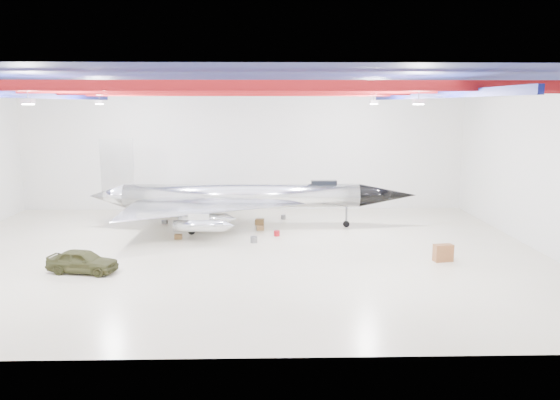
{
  "coord_description": "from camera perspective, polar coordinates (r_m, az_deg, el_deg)",
  "views": [
    {
      "loc": [
        2.14,
        -34.46,
        9.59
      ],
      "look_at": [
        3.02,
        2.0,
        3.13
      ],
      "focal_mm": 35.0,
      "sensor_mm": 36.0,
      "label": 1
    }
  ],
  "objects": [
    {
      "name": "spares_box",
      "position": [
        45.86,
        0.35,
        -1.79
      ],
      "size": [
        0.49,
        0.49,
        0.37
      ],
      "primitive_type": "cylinder",
      "rotation": [
        0.0,
        0.0,
        0.23
      ],
      "color": "#59595B",
      "rests_on": "floor"
    },
    {
      "name": "wall_back",
      "position": [
        49.68,
        -3.86,
        5.3
      ],
      "size": [
        40.0,
        0.0,
        40.0
      ],
      "primitive_type": "plane",
      "rotation": [
        1.57,
        0.0,
        0.0
      ],
      "color": "silver",
      "rests_on": "floor"
    },
    {
      "name": "engine_drum",
      "position": [
        38.23,
        -2.75,
        -4.15
      ],
      "size": [
        0.64,
        0.64,
        0.44
      ],
      "primitive_type": "cylinder",
      "rotation": [
        0.0,
        0.0,
        0.38
      ],
      "color": "#59595B",
      "rests_on": "floor"
    },
    {
      "name": "toolbox_red",
      "position": [
        42.98,
        -6.28,
        -2.72
      ],
      "size": [
        0.43,
        0.37,
        0.27
      ],
      "primitive_type": "cube",
      "rotation": [
        0.0,
        0.0,
        -0.15
      ],
      "color": "#AA111A",
      "rests_on": "floor"
    },
    {
      "name": "tool_chest",
      "position": [
        40.09,
        -0.33,
        -3.5
      ],
      "size": [
        0.56,
        0.56,
        0.39
      ],
      "primitive_type": "cylinder",
      "rotation": [
        0.0,
        0.0,
        0.35
      ],
      "color": "#AA111A",
      "rests_on": "floor"
    },
    {
      "name": "floor",
      "position": [
        35.84,
        -4.78,
        -5.51
      ],
      "size": [
        40.0,
        40.0,
        0.0
      ],
      "primitive_type": "plane",
      "color": "beige",
      "rests_on": "ground"
    },
    {
      "name": "oil_barrel",
      "position": [
        41.93,
        -2.06,
        -2.91
      ],
      "size": [
        0.55,
        0.44,
        0.38
      ],
      "primitive_type": "cube",
      "rotation": [
        0.0,
        0.0,
        -0.01
      ],
      "color": "olive",
      "rests_on": "floor"
    },
    {
      "name": "crate_ply",
      "position": [
        39.87,
        -10.57,
        -3.78
      ],
      "size": [
        0.52,
        0.43,
        0.36
      ],
      "primitive_type": "cube",
      "rotation": [
        0.0,
        0.0,
        -0.04
      ],
      "color": "olive",
      "rests_on": "floor"
    },
    {
      "name": "crate_small",
      "position": [
        45.16,
        -11.95,
        -2.25
      ],
      "size": [
        0.5,
        0.45,
        0.29
      ],
      "primitive_type": "cube",
      "rotation": [
        0.0,
        0.0,
        -0.38
      ],
      "color": "#59595B",
      "rests_on": "floor"
    },
    {
      "name": "desk",
      "position": [
        35.16,
        16.68,
        -5.32
      ],
      "size": [
        1.24,
        0.76,
        1.06
      ],
      "primitive_type": "cube",
      "rotation": [
        0.0,
        0.0,
        0.16
      ],
      "color": "brown",
      "rests_on": "floor"
    },
    {
      "name": "ceiling_structure",
      "position": [
        34.54,
        -5.03,
        11.23
      ],
      "size": [
        39.5,
        29.5,
        1.08
      ],
      "color": "maroon",
      "rests_on": "ceiling"
    },
    {
      "name": "parts_bin",
      "position": [
        43.81,
        -2.14,
        -2.29
      ],
      "size": [
        0.74,
        0.64,
        0.46
      ],
      "primitive_type": "cube",
      "rotation": [
        0.0,
        0.0,
        -0.17
      ],
      "color": "olive",
      "rests_on": "floor"
    },
    {
      "name": "ceiling",
      "position": [
        34.56,
        -5.05,
        12.35
      ],
      "size": [
        40.0,
        40.0,
        0.0
      ],
      "primitive_type": "plane",
      "rotation": [
        3.14,
        0.0,
        0.0
      ],
      "color": "#0A0F38",
      "rests_on": "wall_back"
    },
    {
      "name": "jet_aircraft",
      "position": [
        42.47,
        -4.06,
        0.11
      ],
      "size": [
        25.45,
        14.66,
        6.95
      ],
      "rotation": [
        0.0,
        0.0,
        -0.01
      ],
      "color": "silver",
      "rests_on": "floor"
    },
    {
      "name": "wall_right",
      "position": [
        39.03,
        25.9,
        3.02
      ],
      "size": [
        0.0,
        30.0,
        30.0
      ],
      "primitive_type": "plane",
      "rotation": [
        1.57,
        0.0,
        -1.57
      ],
      "color": "silver",
      "rests_on": "floor"
    },
    {
      "name": "jeep",
      "position": [
        33.44,
        -19.93,
        -6.02
      ],
      "size": [
        4.24,
        2.34,
        1.37
      ],
      "primitive_type": "imported",
      "rotation": [
        0.0,
        0.0,
        1.38
      ],
      "color": "#35371B",
      "rests_on": "floor"
    }
  ]
}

